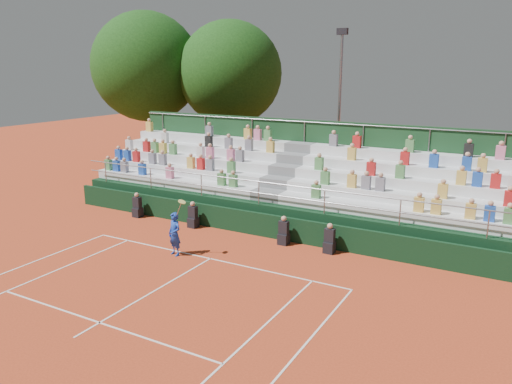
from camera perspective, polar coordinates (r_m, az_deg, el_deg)
The scene contains 8 objects.
ground at distance 18.85m, azimuth -5.24°, elevation -7.60°, with size 90.00×90.00×0.00m, color #BC411F.
courtside_wall at distance 21.23m, azimuth -0.40°, elevation -3.58°, with size 20.00×0.15×1.00m, color black.
line_officials at distance 21.30m, azimuth -3.04°, elevation -3.60°, with size 10.09×0.40×1.19m.
grandstand at distance 23.83m, azimuth 3.44°, elevation -0.18°, with size 20.00×5.20×4.40m.
tennis_player at distance 19.10m, azimuth -9.28°, elevation -4.75°, with size 0.88×0.55×2.22m.
tree_west at distance 35.62m, azimuth -12.43°, elevation 13.78°, with size 7.32×7.32×10.59m.
tree_east at distance 33.82m, azimuth -2.98°, elevation 13.38°, with size 6.83×6.83×9.95m.
floodlight_mast at distance 29.00m, azimuth 9.54°, elevation 10.45°, with size 0.60×0.25×9.00m.
Camera 1 is at (9.99, -14.38, 6.98)m, focal length 35.00 mm.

